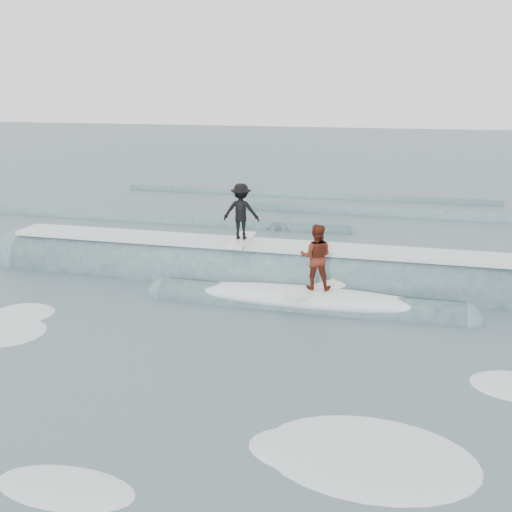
# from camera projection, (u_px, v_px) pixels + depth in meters

# --- Properties ---
(ground) EXTENTS (160.00, 160.00, 0.00)m
(ground) POSITION_uv_depth(u_px,v_px,m) (193.00, 377.00, 12.86)
(ground) COLOR #415B5F
(ground) RESTS_ON ground
(breaking_wave) EXTENTS (20.32, 3.98, 2.40)m
(breaking_wave) POSITION_uv_depth(u_px,v_px,m) (268.00, 281.00, 19.04)
(breaking_wave) COLOR #37565D
(breaking_wave) RESTS_ON ground
(surfer_black) EXTENTS (1.26, 2.00, 1.96)m
(surfer_black) POSITION_uv_depth(u_px,v_px,m) (241.00, 213.00, 18.89)
(surfer_black) COLOR white
(surfer_black) RESTS_ON ground
(surfer_red) EXTENTS (1.68, 1.91, 2.02)m
(surfer_red) POSITION_uv_depth(u_px,v_px,m) (316.00, 259.00, 16.42)
(surfer_red) COLOR silver
(surfer_red) RESTS_ON ground
(whitewater) EXTENTS (15.47, 7.71, 0.10)m
(whitewater) POSITION_uv_depth(u_px,v_px,m) (219.00, 399.00, 11.95)
(whitewater) COLOR white
(whitewater) RESTS_ON ground
(far_swells) EXTENTS (37.84, 8.65, 0.80)m
(far_swells) POSITION_uv_depth(u_px,v_px,m) (311.00, 213.00, 29.27)
(far_swells) COLOR #37565D
(far_swells) RESTS_ON ground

